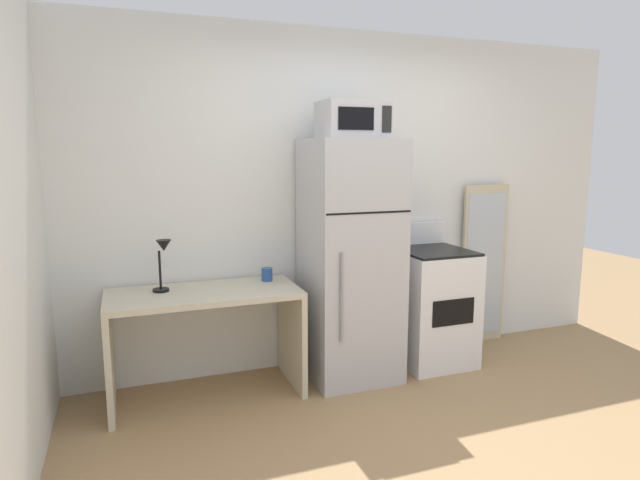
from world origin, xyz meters
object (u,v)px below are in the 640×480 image
object	(u,v)px
desk_lamp	(163,257)
refrigerator	(350,261)
microwave	(353,120)
desk	(205,322)
coffee_mug	(267,274)
leaning_mirror	(484,264)
oven_range	(431,305)

from	to	relation	value
desk_lamp	refrigerator	size ratio (longest dim) A/B	0.20
desk_lamp	refrigerator	xyz separation A→B (m)	(1.32, -0.09, -0.10)
refrigerator	microwave	distance (m)	1.02
desk	coffee_mug	size ratio (longest dim) A/B	13.48
desk_lamp	leaning_mirror	world-z (taller)	leaning_mirror
refrigerator	oven_range	xyz separation A→B (m)	(0.72, 0.02, -0.42)
oven_range	desk_lamp	bearing A→B (deg)	178.07
desk_lamp	leaning_mirror	bearing A→B (deg)	3.90
refrigerator	microwave	size ratio (longest dim) A/B	3.85
desk	oven_range	xyz separation A→B (m)	(1.79, 0.00, -0.07)
microwave	refrigerator	bearing A→B (deg)	90.32
desk	refrigerator	distance (m)	1.13
desk_lamp	refrigerator	bearing A→B (deg)	-3.83
desk	coffee_mug	world-z (taller)	coffee_mug
refrigerator	microwave	xyz separation A→B (m)	(0.00, -0.02, 1.02)
desk_lamp	desk	bearing A→B (deg)	-16.20
refrigerator	leaning_mirror	size ratio (longest dim) A/B	1.27
desk	desk_lamp	bearing A→B (deg)	163.80
microwave	leaning_mirror	xyz separation A→B (m)	(1.41, 0.30, -1.20)
leaning_mirror	desk	bearing A→B (deg)	-174.03
desk	microwave	distance (m)	1.74
desk	desk_lamp	xyz separation A→B (m)	(-0.25, 0.07, 0.46)
desk	coffee_mug	xyz separation A→B (m)	(0.48, 0.13, 0.26)
refrigerator	coffee_mug	bearing A→B (deg)	166.28
oven_range	coffee_mug	bearing A→B (deg)	174.53
coffee_mug	leaning_mirror	xyz separation A→B (m)	(2.00, 0.13, -0.10)
refrigerator	desk	bearing A→B (deg)	179.17
desk_lamp	refrigerator	world-z (taller)	refrigerator
oven_range	desk	bearing A→B (deg)	-179.87
refrigerator	leaning_mirror	xyz separation A→B (m)	(1.41, 0.27, -0.19)
oven_range	leaning_mirror	xyz separation A→B (m)	(0.68, 0.26, 0.23)
desk	refrigerator	world-z (taller)	refrigerator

